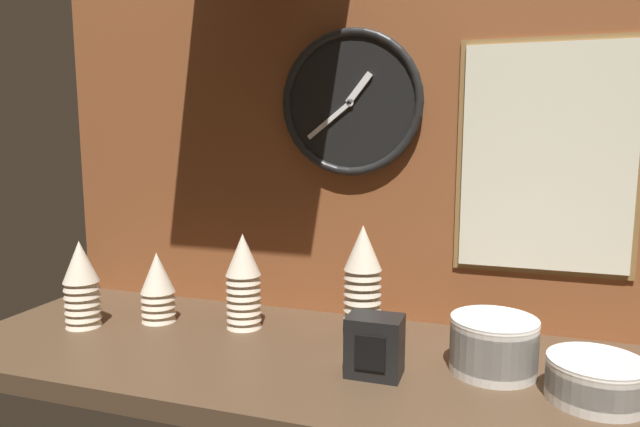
{
  "coord_description": "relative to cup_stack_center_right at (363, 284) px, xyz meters",
  "views": [
    {
      "loc": [
        0.33,
        -1.05,
        0.45
      ],
      "look_at": [
        -0.03,
        0.04,
        0.28
      ],
      "focal_mm": 32.0,
      "sensor_mm": 36.0,
      "label": 1
    }
  ],
  "objects": [
    {
      "name": "ground_plane",
      "position": [
        -0.05,
        -0.09,
        -0.15
      ],
      "size": [
        1.6,
        0.56,
        0.04
      ],
      "primitive_type": "cube",
      "color": "#4C3826"
    },
    {
      "name": "wall_clock",
      "position": [
        -0.07,
        0.15,
        0.38
      ],
      "size": [
        0.33,
        0.03,
        0.33
      ],
      "color": "black"
    },
    {
      "name": "napkin_dispenser",
      "position": [
        0.06,
        -0.15,
        -0.07
      ],
      "size": [
        0.1,
        0.08,
        0.11
      ],
      "color": "black",
      "rests_on": "ground_plane"
    },
    {
      "name": "bowl_stack_far_right",
      "position": [
        0.44,
        -0.13,
        -0.09
      ],
      "size": [
        0.16,
        0.16,
        0.07
      ],
      "color": "beige",
      "rests_on": "ground_plane"
    },
    {
      "name": "cup_stack_left",
      "position": [
        -0.49,
        -0.02,
        -0.04
      ],
      "size": [
        0.08,
        0.08,
        0.17
      ],
      "color": "beige",
      "rests_on": "ground_plane"
    },
    {
      "name": "wall_tiled_back",
      "position": [
        -0.05,
        0.18,
        0.4
      ],
      "size": [
        1.6,
        0.03,
        1.05
      ],
      "color": "brown",
      "rests_on": "ground_plane"
    },
    {
      "name": "menu_board",
      "position": [
        0.36,
        0.16,
        0.26
      ],
      "size": [
        0.37,
        0.01,
        0.5
      ],
      "color": "olive"
    },
    {
      "name": "cup_stack_center_right",
      "position": [
        0.0,
        0.0,
        0.0
      ],
      "size": [
        0.08,
        0.08,
        0.25
      ],
      "color": "beige",
      "rests_on": "ground_plane"
    },
    {
      "name": "cup_stack_far_left",
      "position": [
        -0.63,
        -0.11,
        -0.03
      ],
      "size": [
        0.08,
        0.08,
        0.2
      ],
      "color": "beige",
      "rests_on": "ground_plane"
    },
    {
      "name": "bowl_stack_right",
      "position": [
        0.27,
        -0.07,
        -0.07
      ],
      "size": [
        0.16,
        0.16,
        0.11
      ],
      "color": "beige",
      "rests_on": "ground_plane"
    },
    {
      "name": "cup_stack_center_left",
      "position": [
        -0.28,
        0.0,
        -0.02
      ],
      "size": [
        0.08,
        0.08,
        0.22
      ],
      "color": "beige",
      "rests_on": "ground_plane"
    }
  ]
}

